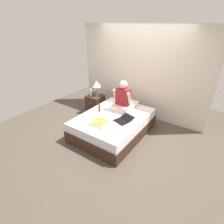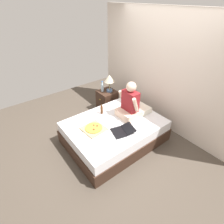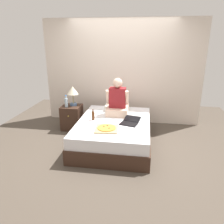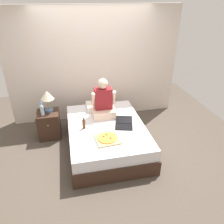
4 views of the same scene
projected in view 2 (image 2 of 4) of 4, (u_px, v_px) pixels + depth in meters
The scene contains 11 objects.
ground_plane at pixel (114, 140), 3.83m from camera, with size 5.83×5.83×0.00m, color #4C4238.
wall_back at pixel (163, 72), 3.81m from camera, with size 3.83×0.12×2.50m, color beige.
bed at pixel (114, 132), 3.69m from camera, with size 1.45×1.94×0.50m.
nightstand_left at pixel (107, 101), 4.71m from camera, with size 0.44×0.47×0.56m.
lamp_on_left_nightstand at pixel (109, 80), 4.37m from camera, with size 0.26×0.26×0.45m.
water_bottle at pixel (102, 87), 4.49m from camera, with size 0.07×0.07×0.28m.
pillow at pixel (138, 108), 3.89m from camera, with size 0.52×0.34×0.12m, color silver.
person_seated at pixel (130, 105), 3.57m from camera, with size 0.47×0.40×0.78m.
laptop at pixel (122, 131), 3.29m from camera, with size 0.42×0.48×0.07m.
pizza_box at pixel (94, 128), 3.36m from camera, with size 0.43×0.43×0.05m.
beer_bottle_on_bed at pixel (102, 110), 3.76m from camera, with size 0.06×0.06×0.22m.
Camera 2 is at (2.21, -1.78, 2.65)m, focal length 28.00 mm.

